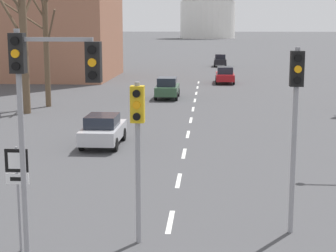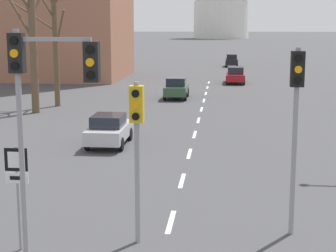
{
  "view_description": "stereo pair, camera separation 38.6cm",
  "coord_description": "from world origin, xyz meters",
  "px_view_note": "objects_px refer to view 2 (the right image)",
  "views": [
    {
      "loc": [
        1.12,
        -8.58,
        5.86
      ],
      "look_at": [
        -0.02,
        6.71,
        3.05
      ],
      "focal_mm": 60.0,
      "sensor_mm": 36.0,
      "label": 1
    },
    {
      "loc": [
        1.51,
        -8.55,
        5.86
      ],
      "look_at": [
        -0.02,
        6.71,
        3.05
      ],
      "focal_mm": 60.0,
      "sensor_mm": 36.0,
      "label": 2
    }
  ],
  "objects_px": {
    "sedan_near_right": "(235,75)",
    "sedan_mid_centre": "(232,60)",
    "route_sign_post": "(17,180)",
    "sedan_near_left": "(176,88)",
    "traffic_signal_near_left": "(43,87)",
    "sedan_far_left": "(109,130)",
    "traffic_signal_near_right": "(296,106)",
    "traffic_signal_centre_tall": "(137,132)"
  },
  "relations": [
    {
      "from": "sedan_mid_centre",
      "to": "sedan_near_right",
      "type": "bearing_deg",
      "value": -89.72
    },
    {
      "from": "route_sign_post",
      "to": "sedan_near_right",
      "type": "distance_m",
      "value": 42.98
    },
    {
      "from": "traffic_signal_near_left",
      "to": "sedan_near_left",
      "type": "bearing_deg",
      "value": 88.81
    },
    {
      "from": "traffic_signal_centre_tall",
      "to": "route_sign_post",
      "type": "bearing_deg",
      "value": -164.2
    },
    {
      "from": "sedan_near_right",
      "to": "sedan_far_left",
      "type": "distance_m",
      "value": 30.32
    },
    {
      "from": "traffic_signal_centre_tall",
      "to": "sedan_far_left",
      "type": "xyz_separation_m",
      "value": [
        -3.26,
        12.07,
        -2.29
      ]
    },
    {
      "from": "sedan_mid_centre",
      "to": "route_sign_post",
      "type": "bearing_deg",
      "value": -95.55
    },
    {
      "from": "traffic_signal_centre_tall",
      "to": "sedan_near_right",
      "type": "relative_size",
      "value": 0.96
    },
    {
      "from": "sedan_near_right",
      "to": "sedan_far_left",
      "type": "relative_size",
      "value": 1.14
    },
    {
      "from": "sedan_near_right",
      "to": "sedan_mid_centre",
      "type": "distance_m",
      "value": 21.89
    },
    {
      "from": "traffic_signal_centre_tall",
      "to": "sedan_near_right",
      "type": "xyz_separation_m",
      "value": [
        3.37,
        41.65,
        -2.24
      ]
    },
    {
      "from": "traffic_signal_centre_tall",
      "to": "sedan_mid_centre",
      "type": "bearing_deg",
      "value": 87.06
    },
    {
      "from": "sedan_mid_centre",
      "to": "traffic_signal_near_right",
      "type": "bearing_deg",
      "value": -89.13
    },
    {
      "from": "route_sign_post",
      "to": "sedan_mid_centre",
      "type": "height_order",
      "value": "route_sign_post"
    },
    {
      "from": "route_sign_post",
      "to": "sedan_far_left",
      "type": "bearing_deg",
      "value": 91.23
    },
    {
      "from": "traffic_signal_near_left",
      "to": "sedan_far_left",
      "type": "bearing_deg",
      "value": 95.0
    },
    {
      "from": "route_sign_post",
      "to": "sedan_far_left",
      "type": "distance_m",
      "value": 12.96
    },
    {
      "from": "traffic_signal_near_left",
      "to": "sedan_far_left",
      "type": "relative_size",
      "value": 1.44
    },
    {
      "from": "sedan_near_right",
      "to": "sedan_mid_centre",
      "type": "relative_size",
      "value": 1.14
    },
    {
      "from": "traffic_signal_near_right",
      "to": "route_sign_post",
      "type": "height_order",
      "value": "traffic_signal_near_right"
    },
    {
      "from": "traffic_signal_near_left",
      "to": "sedan_near_left",
      "type": "distance_m",
      "value": 31.0
    },
    {
      "from": "traffic_signal_near_right",
      "to": "sedan_near_right",
      "type": "distance_m",
      "value": 40.7
    },
    {
      "from": "traffic_signal_near_left",
      "to": "traffic_signal_centre_tall",
      "type": "distance_m",
      "value": 2.73
    },
    {
      "from": "traffic_signal_near_right",
      "to": "sedan_near_right",
      "type": "relative_size",
      "value": 1.15
    },
    {
      "from": "traffic_signal_near_right",
      "to": "sedan_mid_centre",
      "type": "bearing_deg",
      "value": 90.87
    },
    {
      "from": "sedan_near_right",
      "to": "traffic_signal_near_left",
      "type": "bearing_deg",
      "value": -97.29
    },
    {
      "from": "traffic_signal_centre_tall",
      "to": "sedan_near_left",
      "type": "distance_m",
      "value": 29.75
    },
    {
      "from": "sedan_near_left",
      "to": "sedan_mid_centre",
      "type": "bearing_deg",
      "value": 82.06
    },
    {
      "from": "traffic_signal_centre_tall",
      "to": "sedan_near_right",
      "type": "height_order",
      "value": "traffic_signal_centre_tall"
    },
    {
      "from": "traffic_signal_centre_tall",
      "to": "sedan_near_left",
      "type": "relative_size",
      "value": 1.08
    },
    {
      "from": "traffic_signal_near_left",
      "to": "traffic_signal_centre_tall",
      "type": "height_order",
      "value": "traffic_signal_near_left"
    },
    {
      "from": "route_sign_post",
      "to": "sedan_near_left",
      "type": "distance_m",
      "value": 30.54
    },
    {
      "from": "route_sign_post",
      "to": "sedan_near_left",
      "type": "bearing_deg",
      "value": 87.14
    },
    {
      "from": "traffic_signal_near_right",
      "to": "sedan_near_left",
      "type": "xyz_separation_m",
      "value": [
        -5.68,
        28.58,
        -2.79
      ]
    },
    {
      "from": "sedan_near_right",
      "to": "route_sign_post",
      "type": "bearing_deg",
      "value": -98.51
    },
    {
      "from": "sedan_mid_centre",
      "to": "sedan_far_left",
      "type": "height_order",
      "value": "sedan_mid_centre"
    },
    {
      "from": "traffic_signal_near_right",
      "to": "sedan_mid_centre",
      "type": "height_order",
      "value": "traffic_signal_near_right"
    },
    {
      "from": "traffic_signal_near_left",
      "to": "traffic_signal_near_right",
      "type": "bearing_deg",
      "value": 19.28
    },
    {
      "from": "route_sign_post",
      "to": "traffic_signal_near_right",
      "type": "bearing_deg",
      "value": 14.78
    },
    {
      "from": "traffic_signal_near_left",
      "to": "sedan_near_right",
      "type": "height_order",
      "value": "traffic_signal_near_left"
    },
    {
      "from": "traffic_signal_centre_tall",
      "to": "traffic_signal_near_right",
      "type": "bearing_deg",
      "value": 14.05
    },
    {
      "from": "route_sign_post",
      "to": "sedan_far_left",
      "type": "xyz_separation_m",
      "value": [
        -0.28,
        12.91,
        -1.13
      ]
    }
  ]
}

